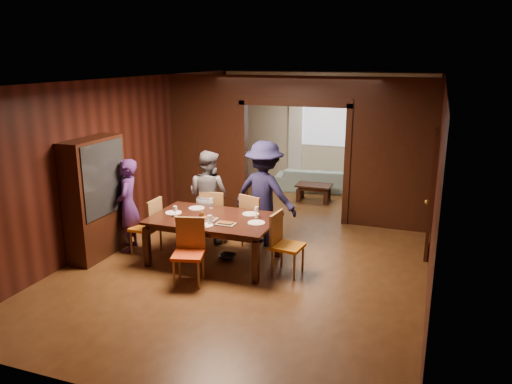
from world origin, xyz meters
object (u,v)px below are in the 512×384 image
at_px(sofa, 314,179).
at_px(dining_table, 214,240).
at_px(person_purple, 128,205).
at_px(chair_left, 145,226).
at_px(person_navy, 264,194).
at_px(chair_right, 288,244).
at_px(chair_near, 188,253).
at_px(hutch, 96,198).
at_px(coffee_table, 314,193).
at_px(person_grey, 208,196).
at_px(chair_far_r, 257,220).
at_px(chair_far_l, 216,215).

distance_m(sofa, dining_table, 4.97).
height_order(person_purple, chair_left, person_purple).
relative_size(person_navy, chair_right, 1.92).
xyz_separation_m(sofa, dining_table, (-0.50, -4.95, 0.10)).
xyz_separation_m(chair_left, chair_near, (1.24, -0.82, 0.00)).
xyz_separation_m(chair_left, chair_right, (2.53, -0.00, 0.00)).
xyz_separation_m(sofa, chair_near, (-0.51, -5.82, 0.21)).
bearing_deg(chair_near, hutch, 151.15).
height_order(person_purple, chair_near, person_purple).
height_order(person_navy, chair_left, person_navy).
bearing_deg(coffee_table, dining_table, -100.11).
distance_m(person_purple, chair_near, 1.84).
height_order(person_grey, chair_left, person_grey).
distance_m(chair_left, hutch, 0.94).
xyz_separation_m(dining_table, chair_far_r, (0.43, 0.88, 0.10)).
distance_m(sofa, chair_left, 5.30).
bearing_deg(person_purple, chair_far_r, 92.50).
distance_m(coffee_table, hutch, 5.20).
height_order(dining_table, chair_near, chair_near).
height_order(dining_table, chair_far_r, chair_far_r).
distance_m(person_grey, chair_left, 1.26).
bearing_deg(dining_table, chair_far_l, 112.60).
xyz_separation_m(person_purple, chair_far_l, (1.23, 0.90, -0.32)).
distance_m(person_navy, dining_table, 1.29).
bearing_deg(sofa, dining_table, 77.27).
bearing_deg(chair_near, dining_table, 74.06).
relative_size(person_grey, person_navy, 0.89).
bearing_deg(chair_right, person_grey, 67.80).
distance_m(person_purple, chair_left, 0.47).
bearing_deg(chair_right, chair_left, 96.00).
bearing_deg(chair_left, sofa, 160.00).
bearing_deg(person_grey, chair_left, 63.71).
bearing_deg(chair_near, person_grey, 90.62).
bearing_deg(person_navy, chair_right, 136.17).
bearing_deg(person_grey, person_navy, -160.38).
height_order(person_navy, sofa, person_navy).
xyz_separation_m(person_grey, chair_near, (0.50, -1.78, -0.35)).
relative_size(coffee_table, chair_near, 0.82).
bearing_deg(chair_far_l, chair_near, 96.16).
height_order(sofa, dining_table, dining_table).
bearing_deg(person_grey, coffee_table, -100.39).
relative_size(chair_left, chair_near, 1.00).
height_order(person_purple, chair_far_l, person_purple).
distance_m(chair_left, chair_far_r, 1.92).
distance_m(person_grey, chair_near, 1.88).
height_order(sofa, coffee_table, sofa).
distance_m(person_purple, chair_far_l, 1.56).
relative_size(chair_right, chair_near, 1.00).
bearing_deg(chair_near, chair_far_r, 60.85).
relative_size(person_navy, chair_left, 1.92).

